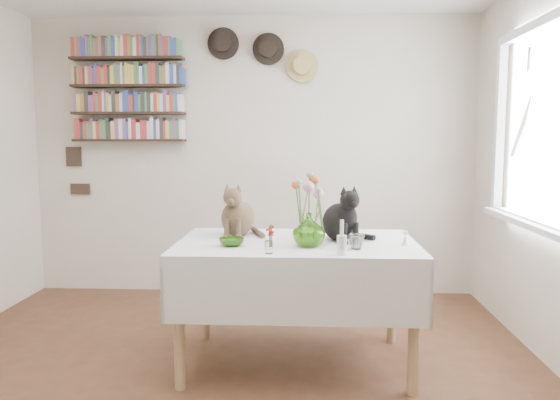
# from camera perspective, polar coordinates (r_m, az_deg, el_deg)

# --- Properties ---
(room) EXTENTS (4.08, 4.58, 2.58)m
(room) POSITION_cam_1_polar(r_m,az_deg,el_deg) (2.75, -7.53, 3.00)
(room) COLOR brown
(room) RESTS_ON ground
(window) EXTENTS (0.12, 1.52, 1.32)m
(window) POSITION_cam_1_polar(r_m,az_deg,el_deg) (3.80, 25.73, 5.55)
(window) COLOR white
(window) RESTS_ON room
(dining_table) EXTENTS (1.47, 0.95, 0.78)m
(dining_table) POSITION_cam_1_polar(r_m,az_deg,el_deg) (3.41, 1.77, -7.52)
(dining_table) COLOR white
(dining_table) RESTS_ON room
(tabby_cat) EXTENTS (0.27, 0.33, 0.35)m
(tabby_cat) POSITION_cam_1_polar(r_m,az_deg,el_deg) (3.57, -4.45, -0.86)
(tabby_cat) COLOR brown
(tabby_cat) RESTS_ON dining_table
(black_cat) EXTENTS (0.34, 0.37, 0.35)m
(black_cat) POSITION_cam_1_polar(r_m,az_deg,el_deg) (3.40, 6.27, -1.25)
(black_cat) COLOR black
(black_cat) RESTS_ON dining_table
(flower_vase) EXTENTS (0.21, 0.21, 0.20)m
(flower_vase) POSITION_cam_1_polar(r_m,az_deg,el_deg) (3.19, 3.04, -3.12)
(flower_vase) COLOR #71BD33
(flower_vase) RESTS_ON dining_table
(green_bowl) EXTENTS (0.15, 0.15, 0.05)m
(green_bowl) POSITION_cam_1_polar(r_m,az_deg,el_deg) (3.23, -5.08, -4.39)
(green_bowl) COLOR #71BD33
(green_bowl) RESTS_ON dining_table
(drinking_glass) EXTENTS (0.10, 0.10, 0.09)m
(drinking_glass) POSITION_cam_1_polar(r_m,az_deg,el_deg) (3.15, 7.99, -4.34)
(drinking_glass) COLOR white
(drinking_glass) RESTS_ON dining_table
(candlestick) EXTENTS (0.05, 0.05, 0.19)m
(candlestick) POSITION_cam_1_polar(r_m,az_deg,el_deg) (2.98, 6.47, -4.51)
(candlestick) COLOR white
(candlestick) RESTS_ON dining_table
(berry_jar) EXTENTS (0.04, 0.04, 0.18)m
(berry_jar) POSITION_cam_1_polar(r_m,az_deg,el_deg) (3.00, -1.18, -4.14)
(berry_jar) COLOR white
(berry_jar) RESTS_ON dining_table
(porcelain_figurine) EXTENTS (0.05, 0.05, 0.09)m
(porcelain_figurine) POSITION_cam_1_polar(r_m,az_deg,el_deg) (3.31, 12.97, -3.99)
(porcelain_figurine) COLOR white
(porcelain_figurine) RESTS_ON dining_table
(flower_bouquet) EXTENTS (0.17, 0.13, 0.39)m
(flower_bouquet) POSITION_cam_1_polar(r_m,az_deg,el_deg) (3.17, 3.08, 1.19)
(flower_bouquet) COLOR #4C7233
(flower_bouquet) RESTS_ON flower_vase
(bookshelf_unit) EXTENTS (1.00, 0.16, 0.91)m
(bookshelf_unit) POSITION_cam_1_polar(r_m,az_deg,el_deg) (5.13, -15.59, 10.98)
(bookshelf_unit) COLOR black
(bookshelf_unit) RESTS_ON room
(wall_hats) EXTENTS (0.98, 0.09, 0.48)m
(wall_hats) POSITION_cam_1_polar(r_m,az_deg,el_deg) (4.96, -1.65, 15.15)
(wall_hats) COLOR black
(wall_hats) RESTS_ON room
(wall_art_plaques) EXTENTS (0.21, 0.02, 0.44)m
(wall_art_plaques) POSITION_cam_1_polar(r_m,az_deg,el_deg) (5.38, -20.49, 2.94)
(wall_art_plaques) COLOR #38281E
(wall_art_plaques) RESTS_ON room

